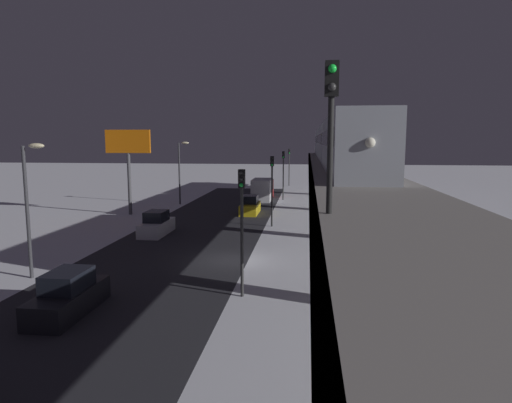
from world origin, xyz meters
TOP-DOWN VIEW (x-y plane):
  - ground_plane at (0.00, 0.00)m, footprint 240.00×240.00m
  - avenue_asphalt at (4.46, 0.00)m, footprint 11.00×88.20m
  - elevated_railway at (-7.30, 0.00)m, footprint 5.00×88.20m
  - subway_train at (-7.39, -18.81)m, footprint 2.94×55.47m
  - rail_signal at (-5.40, 16.00)m, footprint 0.36×0.41m
  - sedan_yellow at (1.26, -18.95)m, footprint 1.80×4.66m
  - sedan_white_2 at (7.66, -7.42)m, footprint 1.80×4.68m
  - sedan_black at (5.86, 9.73)m, footprint 1.80×4.73m
  - box_truck at (1.06, -30.59)m, footprint 2.40×7.40m
  - traffic_light_near at (-1.64, 6.65)m, footprint 0.32×0.44m
  - traffic_light_mid at (-1.64, -11.98)m, footprint 0.32×0.44m
  - traffic_light_far at (-1.64, -30.61)m, footprint 0.32×0.44m
  - traffic_light_distant at (-1.64, -49.25)m, footprint 0.32×0.44m
  - commercial_billboard at (13.84, -16.94)m, footprint 4.80×0.36m
  - street_lamp_near at (10.54, 5.00)m, footprint 1.35×0.44m
  - street_lamp_far at (10.54, -25.00)m, footprint 1.35×0.44m

SIDE VIEW (x-z plane):
  - ground_plane at x=0.00m, z-range 0.00..0.00m
  - avenue_asphalt at x=4.46m, z-range 0.00..0.01m
  - sedan_black at x=5.86m, z-range -0.19..1.78m
  - sedan_yellow at x=1.26m, z-range -0.19..1.78m
  - sedan_white_2 at x=7.66m, z-range -0.19..1.78m
  - box_truck at x=1.06m, z-range -0.05..2.75m
  - traffic_light_near at x=-1.64m, z-range 1.00..7.40m
  - traffic_light_mid at x=-1.64m, z-range 1.00..7.40m
  - traffic_light_far at x=-1.64m, z-range 1.00..7.40m
  - traffic_light_distant at x=-1.64m, z-range 1.00..7.40m
  - street_lamp_near at x=10.54m, z-range 0.99..8.64m
  - street_lamp_far at x=10.54m, z-range 0.99..8.64m
  - elevated_railway at x=-7.30m, z-range 2.11..7.94m
  - commercial_billboard at x=13.84m, z-range 2.38..11.28m
  - subway_train at x=-7.39m, z-range 5.91..9.31m
  - rail_signal at x=-5.40m, z-range 6.55..10.55m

